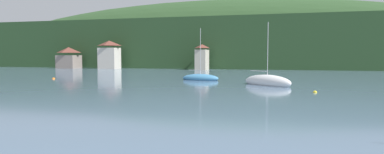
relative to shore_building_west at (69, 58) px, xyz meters
The scene contains 8 objects.
wooded_hillside 67.78m from the shore_building_west, 38.63° to the left, with size 352.00×63.46×46.94m.
shore_building_west is the anchor object (origin of this frame).
shore_building_westcentral 16.00m from the shore_building_west, ahead, with size 6.51×5.11×9.48m.
shore_building_central 47.91m from the shore_building_west, ahead, with size 3.56×5.97×7.98m.
sailboat_far_0 70.88m from the shore_building_west, 36.09° to the right, with size 7.18×3.16×9.91m.
sailboat_far_4 85.24m from the shore_building_west, 35.35° to the right, with size 8.12×6.55×10.19m.
mooring_buoy_near 95.14m from the shore_building_west, 37.45° to the right, with size 0.49×0.49×0.49m, color yellow.
mooring_buoy_mid 54.78m from the shore_building_west, 57.70° to the right, with size 0.57×0.57×0.57m, color orange.
Camera 1 is at (7.15, 26.07, 4.58)m, focal length 30.74 mm.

